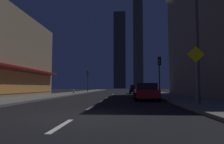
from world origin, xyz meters
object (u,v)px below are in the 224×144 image
object	(u,v)px
traffic_light_near_right	(159,67)
traffic_light_far_left	(88,76)
fire_hydrant_far_left	(74,91)
street_lamp_right	(183,22)
car_parked_far	(135,89)
pedestrian_crossing_sign	(196,70)
car_parked_near	(146,92)

from	to	relation	value
traffic_light_near_right	traffic_light_far_left	bearing A→B (deg)	120.51
fire_hydrant_far_left	traffic_light_far_left	bearing A→B (deg)	87.60
traffic_light_near_right	street_lamp_right	world-z (taller)	street_lamp_right
car_parked_far	pedestrian_crossing_sign	bearing A→B (deg)	-85.19
car_parked_far	traffic_light_far_left	world-z (taller)	traffic_light_far_left
traffic_light_far_left	pedestrian_crossing_sign	size ratio (longest dim) A/B	1.33
pedestrian_crossing_sign	fire_hydrant_far_left	bearing A→B (deg)	119.88
traffic_light_near_right	street_lamp_right	size ratio (longest dim) A/B	0.64
car_parked_near	car_parked_far	xyz separation A→B (m)	(0.00, 17.28, 0.00)
car_parked_near	traffic_light_near_right	distance (m)	5.41
traffic_light_near_right	pedestrian_crossing_sign	size ratio (longest dim) A/B	1.33
car_parked_near	car_parked_far	bearing A→B (deg)	90.00
traffic_light_far_left	pedestrian_crossing_sign	distance (m)	31.61
traffic_light_near_right	street_lamp_right	distance (m)	9.71
car_parked_near	traffic_light_near_right	size ratio (longest dim) A/B	1.01
car_parked_near	pedestrian_crossing_sign	world-z (taller)	pedestrian_crossing_sign
fire_hydrant_far_left	car_parked_near	bearing A→B (deg)	-54.94
car_parked_near	street_lamp_right	xyz separation A→B (m)	(1.78, -5.10, 4.33)
traffic_light_far_left	pedestrian_crossing_sign	bearing A→B (deg)	-69.43
street_lamp_right	fire_hydrant_far_left	bearing A→B (deg)	121.19
pedestrian_crossing_sign	car_parked_near	bearing A→B (deg)	107.15
car_parked_near	traffic_light_far_left	distance (m)	24.95
car_parked_far	street_lamp_right	distance (m)	22.86
car_parked_near	street_lamp_right	bearing A→B (deg)	-70.75
car_parked_far	traffic_light_near_right	distance (m)	13.21
fire_hydrant_far_left	traffic_light_near_right	distance (m)	14.84
fire_hydrant_far_left	pedestrian_crossing_sign	distance (m)	23.14
traffic_light_near_right	pedestrian_crossing_sign	xyz separation A→B (m)	(0.10, -10.91, -1.18)
fire_hydrant_far_left	street_lamp_right	xyz separation A→B (m)	(11.28, -18.63, 4.61)
street_lamp_right	pedestrian_crossing_sign	size ratio (longest dim) A/B	2.09
traffic_light_far_left	car_parked_far	bearing A→B (deg)	-32.62
car_parked_near	car_parked_far	world-z (taller)	same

